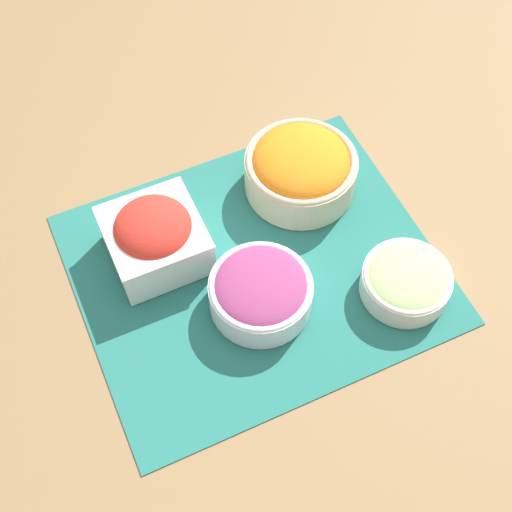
% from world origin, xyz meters
% --- Properties ---
extents(ground_plane, '(3.00, 3.00, 0.00)m').
position_xyz_m(ground_plane, '(0.00, 0.00, 0.00)').
color(ground_plane, olive).
extents(placemat, '(0.48, 0.41, 0.00)m').
position_xyz_m(placemat, '(0.00, 0.00, 0.00)').
color(placemat, '#236B60').
rests_on(placemat, ground_plane).
extents(onion_bowl, '(0.14, 0.14, 0.06)m').
position_xyz_m(onion_bowl, '(-0.02, -0.05, 0.04)').
color(onion_bowl, silver).
rests_on(onion_bowl, placemat).
extents(carrot_bowl, '(0.16, 0.16, 0.08)m').
position_xyz_m(carrot_bowl, '(0.12, 0.10, 0.05)').
color(carrot_bowl, beige).
rests_on(carrot_bowl, placemat).
extents(cucumber_bowl, '(0.12, 0.12, 0.05)m').
position_xyz_m(cucumber_bowl, '(0.17, -0.11, 0.03)').
color(cucumber_bowl, silver).
rests_on(cucumber_bowl, placemat).
extents(tomato_bowl, '(0.13, 0.13, 0.09)m').
position_xyz_m(tomato_bowl, '(-0.11, 0.08, 0.05)').
color(tomato_bowl, white).
rests_on(tomato_bowl, placemat).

